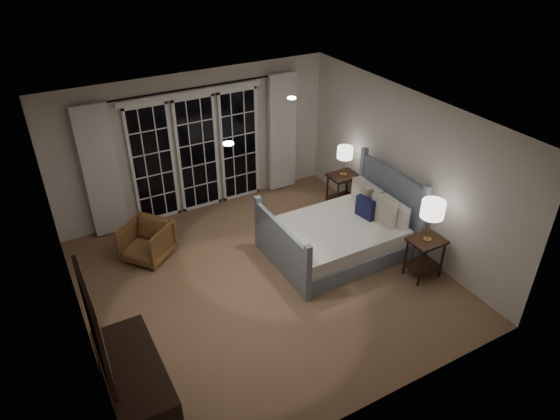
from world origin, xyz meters
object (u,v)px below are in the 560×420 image
lamp_left (433,210)px  nightstand_left (425,252)px  bed (341,235)px  nightstand_right (343,186)px  lamp_right (345,153)px  armchair (147,241)px  dresser (139,397)px

lamp_left → nightstand_left: bearing=180.0°
bed → nightstand_right: (0.81, 1.12, 0.13)m
lamp_right → armchair: (-3.55, 0.20, -0.79)m
bed → lamp_right: bearing=53.9°
nightstand_left → lamp_left: size_ratio=1.02×
nightstand_left → lamp_right: 2.33m
nightstand_left → dresser: size_ratio=0.49×
lamp_left → armchair: 4.31m
bed → nightstand_left: bearing=-57.2°
lamp_right → dresser: (-4.46, -2.72, -0.63)m
lamp_left → armchair: (-3.46, 2.43, -0.85)m
armchair → dresser: bearing=-56.8°
bed → dresser: (-3.65, -1.61, 0.15)m
bed → dresser: 3.99m
nightstand_right → lamp_left: lamp_left is taller
armchair → lamp_right: bearing=47.2°
lamp_left → lamp_right: bearing=87.5°
bed → lamp_left: 1.57m
nightstand_right → armchair: size_ratio=0.99×
lamp_right → armchair: lamp_right is taller
nightstand_left → armchair: nightstand_left is taller
nightstand_left → armchair: bearing=144.9°
lamp_left → lamp_right: size_ratio=1.19×
nightstand_right → armchair: (-3.55, 0.20, -0.13)m
nightstand_left → dresser: 4.39m
lamp_left → armchair: lamp_left is taller
bed → nightstand_left: size_ratio=3.22×
lamp_right → lamp_left: bearing=-92.5°
bed → lamp_right: 1.59m
lamp_right → dresser: size_ratio=0.41×
nightstand_left → dresser: bearing=-173.5°
nightstand_right → lamp_right: (-0.00, 0.00, 0.65)m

